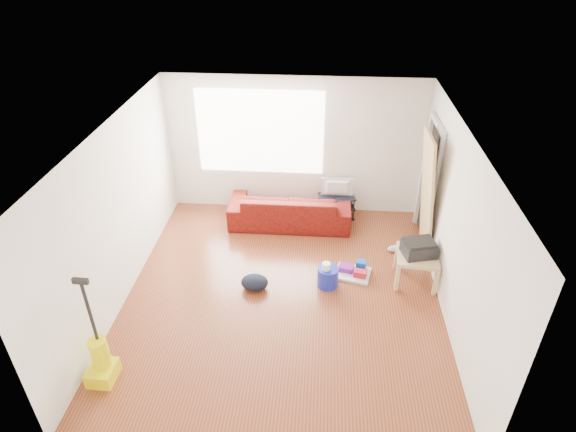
# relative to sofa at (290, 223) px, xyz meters

# --- Properties ---
(room) EXTENTS (4.51, 5.01, 2.51)m
(room) POSITION_rel_sofa_xyz_m (0.11, -1.80, 1.25)
(room) COLOR maroon
(room) RESTS_ON ground
(sofa) EXTENTS (2.13, 0.83, 0.62)m
(sofa) POSITION_rel_sofa_xyz_m (0.00, 0.00, 0.00)
(sofa) COLOR #370101
(sofa) RESTS_ON ground
(tv_stand) EXTENTS (0.69, 0.47, 0.44)m
(tv_stand) POSITION_rel_sofa_xyz_m (0.82, 0.27, 0.23)
(tv_stand) COLOR black
(tv_stand) RESTS_ON ground
(tv) EXTENTS (0.57, 0.08, 0.33)m
(tv) POSITION_rel_sofa_xyz_m (0.82, 0.27, 0.60)
(tv) COLOR black
(tv) RESTS_ON tv_stand
(side_table) EXTENTS (0.65, 0.65, 0.49)m
(side_table) POSITION_rel_sofa_xyz_m (1.99, -1.46, 0.41)
(side_table) COLOR tan
(side_table) RESTS_ON ground
(printer) EXTENTS (0.53, 0.45, 0.24)m
(printer) POSITION_rel_sofa_xyz_m (1.99, -1.46, 0.61)
(printer) COLOR black
(printer) RESTS_ON side_table
(bucket) EXTENTS (0.41, 0.41, 0.31)m
(bucket) POSITION_rel_sofa_xyz_m (0.69, -1.67, 0.00)
(bucket) COLOR #1723A9
(bucket) RESTS_ON ground
(toilet_paper) EXTENTS (0.12, 0.12, 0.11)m
(toilet_paper) POSITION_rel_sofa_xyz_m (0.65, -1.69, 0.21)
(toilet_paper) COLOR white
(toilet_paper) RESTS_ON bucket
(cleaning_tray) EXTENTS (0.60, 0.52, 0.19)m
(cleaning_tray) POSITION_rel_sofa_xyz_m (1.09, -1.38, 0.06)
(cleaning_tray) COLOR silver
(cleaning_tray) RESTS_ON ground
(backpack) EXTENTS (0.42, 0.34, 0.22)m
(backpack) POSITION_rel_sofa_xyz_m (-0.39, -1.82, 0.00)
(backpack) COLOR black
(backpack) RESTS_ON ground
(sneakers) EXTENTS (0.49, 0.25, 0.11)m
(sneakers) POSITION_rel_sofa_xyz_m (1.89, -0.76, 0.05)
(sneakers) COLOR silver
(sneakers) RESTS_ON ground
(vacuum) EXTENTS (0.31, 0.36, 1.46)m
(vacuum) POSITION_rel_sofa_xyz_m (-1.96, -3.56, 0.27)
(vacuum) COLOR yellow
(vacuum) RESTS_ON ground
(door_panel) EXTENTS (0.26, 0.82, 2.05)m
(door_panel) POSITION_rel_sofa_xyz_m (2.17, -0.68, 0.00)
(door_panel) COLOR #A07254
(door_panel) RESTS_ON ground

